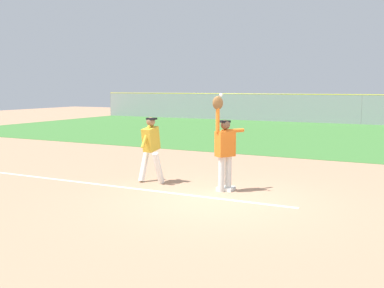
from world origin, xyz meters
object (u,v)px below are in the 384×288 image
at_px(runner, 151,145).
at_px(first_base, 226,189).
at_px(fielder, 225,145).
at_px(parked_car_green, 355,112).
at_px(parked_car_white, 262,110).
at_px(baseball, 221,95).

bearing_deg(runner, first_base, 4.27).
relative_size(first_base, fielder, 0.17).
height_order(first_base, runner, runner).
height_order(first_base, parked_car_green, parked_car_green).
distance_m(parked_car_white, parked_car_green, 7.00).
distance_m(first_base, runner, 2.29).
xyz_separation_m(fielder, baseball, (-0.01, -0.22, 1.19)).
relative_size(fielder, parked_car_white, 0.51).
bearing_deg(parked_car_green, parked_car_white, -173.93).
height_order(runner, parked_car_white, runner).
height_order(runner, parked_car_green, runner).
bearing_deg(baseball, runner, 173.04).
xyz_separation_m(fielder, parked_car_green, (-0.68, 25.55, -0.45)).
relative_size(first_base, runner, 0.22).
xyz_separation_m(first_base, parked_car_green, (-0.67, 25.41, 0.63)).
distance_m(fielder, parked_car_green, 25.56).
bearing_deg(runner, baseball, -5.25).
distance_m(runner, parked_car_green, 25.55).
height_order(baseball, parked_car_green, baseball).
relative_size(runner, parked_car_white, 0.38).
bearing_deg(parked_car_green, baseball, -85.13).
bearing_deg(fielder, parked_car_green, -56.88).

